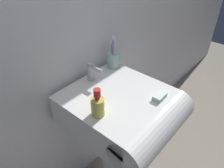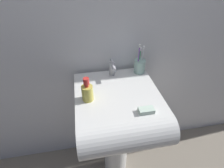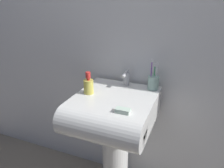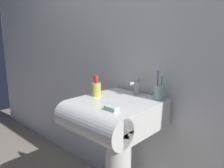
{
  "view_description": "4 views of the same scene",
  "coord_description": "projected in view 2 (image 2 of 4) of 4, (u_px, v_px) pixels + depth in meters",
  "views": [
    {
      "loc": [
        -0.69,
        -0.57,
        1.56
      ],
      "look_at": [
        -0.02,
        0.01,
        0.93
      ],
      "focal_mm": 35.0,
      "sensor_mm": 36.0,
      "label": 1
    },
    {
      "loc": [
        -0.18,
        -0.79,
        1.52
      ],
      "look_at": [
        -0.03,
        0.02,
        0.91
      ],
      "focal_mm": 28.0,
      "sensor_mm": 36.0,
      "label": 2
    },
    {
      "loc": [
        0.45,
        -1.17,
        1.46
      ],
      "look_at": [
        -0.03,
        0.02,
        0.93
      ],
      "focal_mm": 35.0,
      "sensor_mm": 36.0,
      "label": 3
    },
    {
      "loc": [
        0.91,
        -1.03,
        1.27
      ],
      "look_at": [
        -0.04,
        -0.02,
        0.96
      ],
      "focal_mm": 35.0,
      "sensor_mm": 36.0,
      "label": 4
    }
  ],
  "objects": [
    {
      "name": "faucet",
      "position": [
        112.0,
        68.0,
        1.15
      ],
      "size": [
        0.04,
        0.12,
        0.1
      ],
      "color": "#B7B7BC",
      "rests_on": "sink_basin"
    },
    {
      "name": "wall_back",
      "position": [
        108.0,
        20.0,
        1.07
      ],
      "size": [
        5.0,
        0.05,
        2.4
      ],
      "primitive_type": "cube",
      "color": "white",
      "rests_on": "ground"
    },
    {
      "name": "sink_pedestal",
      "position": [
        116.0,
        144.0,
        1.35
      ],
      "size": [
        0.18,
        0.18,
        0.68
      ],
      "primitive_type": "cylinder",
      "color": "white",
      "rests_on": "ground"
    },
    {
      "name": "ground_plane",
      "position": [
        115.0,
        167.0,
        1.55
      ],
      "size": [
        6.0,
        6.0,
        0.0
      ],
      "primitive_type": "plane",
      "color": "gray",
      "rests_on": "ground"
    },
    {
      "name": "sink_basin",
      "position": [
        119.0,
        110.0,
        1.04
      ],
      "size": [
        0.5,
        0.58,
        0.18
      ],
      "color": "white",
      "rests_on": "sink_pedestal"
    },
    {
      "name": "toothbrush_cup",
      "position": [
        140.0,
        66.0,
        1.19
      ],
      "size": [
        0.07,
        0.07,
        0.21
      ],
      "color": "#99BFB2",
      "rests_on": "sink_basin"
    },
    {
      "name": "bar_soap",
      "position": [
        146.0,
        110.0,
        0.9
      ],
      "size": [
        0.08,
        0.04,
        0.02
      ],
      "primitive_type": "cube",
      "color": "silver",
      "rests_on": "sink_basin"
    },
    {
      "name": "soap_bottle",
      "position": [
        87.0,
        92.0,
        0.95
      ],
      "size": [
        0.06,
        0.06,
        0.14
      ],
      "color": "gold",
      "rests_on": "sink_basin"
    }
  ]
}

